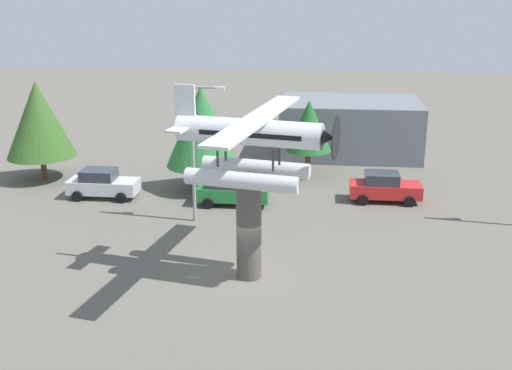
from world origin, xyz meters
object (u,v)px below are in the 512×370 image
object	(u,v)px
car_far_red	(384,187)
tree_east	(202,126)
car_near_silver	(102,184)
tree_west	(39,119)
tree_center_back	(309,126)
storefront_building	(350,127)
floatplane_monument	(252,144)
car_mid_green	(232,190)
display_pedestal	(249,230)
streetlight_primary	(197,144)

from	to	relation	value
car_far_red	tree_east	size ratio (longest dim) A/B	0.64
car_near_silver	tree_west	xyz separation A→B (m)	(-5.12, 3.21, 3.18)
car_far_red	tree_center_back	world-z (taller)	tree_center_back
tree_east	storefront_building	bearing A→B (deg)	46.41
storefront_building	tree_center_back	xyz separation A→B (m)	(-2.98, -6.55, 1.47)
tree_west	tree_center_back	xyz separation A→B (m)	(17.42, 2.34, -0.55)
storefront_building	tree_east	xyz separation A→B (m)	(-9.48, -9.96, 2.06)
tree_center_back	floatplane_monument	bearing A→B (deg)	-97.65
car_mid_green	tree_east	distance (m)	4.71
display_pedestal	tree_east	bearing A→B (deg)	109.65
car_near_silver	tree_west	size ratio (longest dim) A/B	0.64
car_near_silver	storefront_building	bearing A→B (deg)	38.41
car_near_silver	tree_center_back	bearing A→B (deg)	24.32
car_far_red	storefront_building	world-z (taller)	storefront_building
display_pedestal	car_mid_green	distance (m)	9.74
car_mid_green	streetlight_primary	bearing A→B (deg)	-116.60
floatplane_monument	streetlight_primary	distance (m)	7.72
tree_center_back	streetlight_primary	bearing A→B (deg)	-122.80
streetlight_primary	display_pedestal	bearing A→B (deg)	-61.65
car_far_red	storefront_building	size ratio (longest dim) A/B	0.41
streetlight_primary	tree_west	xyz separation A→B (m)	(-11.68, 6.56, -0.29)
car_far_red	streetlight_primary	world-z (taller)	streetlight_primary
floatplane_monument	tree_west	bearing A→B (deg)	150.50
display_pedestal	car_far_red	world-z (taller)	display_pedestal
car_far_red	tree_center_back	distance (m)	7.00
tree_center_back	car_far_red	bearing A→B (deg)	-43.97
car_mid_green	streetlight_primary	xyz separation A→B (m)	(-1.44, -2.88, 3.47)
streetlight_primary	car_near_silver	bearing A→B (deg)	152.98
floatplane_monument	car_mid_green	world-z (taller)	floatplane_monument
streetlight_primary	storefront_building	distance (m)	17.89
tree_west	display_pedestal	bearing A→B (deg)	-40.74
car_near_silver	tree_east	world-z (taller)	tree_east
car_far_red	display_pedestal	bearing A→B (deg)	-122.10
car_mid_green	streetlight_primary	size ratio (longest dim) A/B	0.56
floatplane_monument	storefront_building	size ratio (longest dim) A/B	1.01
tree_east	floatplane_monument	bearing A→B (deg)	-69.85
car_near_silver	tree_east	size ratio (longest dim) A/B	0.64
car_far_red	storefront_building	xyz separation A→B (m)	(-1.69, 11.05, 1.17)
floatplane_monument	car_mid_green	bearing A→B (deg)	114.28
car_mid_green	car_far_red	size ratio (longest dim) A/B	1.00
car_mid_green	tree_center_back	xyz separation A→B (m)	(4.30, 6.03, 2.64)
floatplane_monument	car_near_silver	xyz separation A→B (m)	(-10.22, 9.92, -5.21)
car_near_silver	tree_west	world-z (taller)	tree_west
car_mid_green	car_far_red	distance (m)	9.09
display_pedestal	car_mid_green	bearing A→B (deg)	102.51
tree_east	car_far_red	bearing A→B (deg)	-5.57
display_pedestal	car_far_red	size ratio (longest dim) A/B	1.05
car_far_red	tree_center_back	bearing A→B (deg)	136.03
tree_center_back	tree_east	bearing A→B (deg)	-152.34
storefront_building	tree_west	bearing A→B (deg)	-156.44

